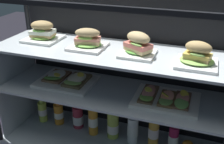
{
  "coord_description": "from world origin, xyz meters",
  "views": [
    {
      "loc": [
        0.46,
        -1.28,
        1.13
      ],
      "look_at": [
        0.0,
        0.0,
        0.5
      ],
      "focal_mm": 44.19,
      "sensor_mm": 36.0,
      "label": 1
    }
  ],
  "objects_px": {
    "juice_bottle_near_post": "(43,110)",
    "juice_bottle_front_second": "(154,131)",
    "juice_bottle_back_left": "(173,137)",
    "juice_bottle_front_right_end": "(133,129)",
    "juice_bottle_front_left_end": "(59,113)",
    "juice_bottle_front_fourth": "(78,117)",
    "plated_roll_sandwich_near_right_corner": "(88,41)",
    "plated_roll_sandwich_right_of_center": "(197,57)",
    "juice_bottle_front_middle": "(113,124)",
    "juice_bottle_tucked_behind": "(93,120)",
    "plated_roll_sandwich_mid_right": "(138,46)",
    "open_sandwich_tray_right_of_center": "(166,98)",
    "plated_roll_sandwich_near_left_corner": "(43,33)",
    "open_sandwich_tray_near_left_corner": "(67,80)"
  },
  "relations": [
    {
      "from": "juice_bottle_near_post",
      "to": "juice_bottle_front_second",
      "type": "xyz_separation_m",
      "value": [
        0.77,
        0.0,
        0.02
      ]
    },
    {
      "from": "juice_bottle_back_left",
      "to": "juice_bottle_front_right_end",
      "type": "bearing_deg",
      "value": -174.33
    },
    {
      "from": "juice_bottle_front_left_end",
      "to": "juice_bottle_front_fourth",
      "type": "bearing_deg",
      "value": 2.02
    },
    {
      "from": "juice_bottle_near_post",
      "to": "juice_bottle_front_right_end",
      "type": "height_order",
      "value": "juice_bottle_front_right_end"
    },
    {
      "from": "juice_bottle_front_fourth",
      "to": "juice_bottle_front_second",
      "type": "relative_size",
      "value": 0.81
    },
    {
      "from": "plated_roll_sandwich_near_right_corner",
      "to": "plated_roll_sandwich_right_of_center",
      "type": "height_order",
      "value": "plated_roll_sandwich_right_of_center"
    },
    {
      "from": "juice_bottle_back_left",
      "to": "juice_bottle_front_middle",
      "type": "bearing_deg",
      "value": -177.28
    },
    {
      "from": "plated_roll_sandwich_right_of_center",
      "to": "juice_bottle_front_middle",
      "type": "height_order",
      "value": "plated_roll_sandwich_right_of_center"
    },
    {
      "from": "juice_bottle_front_left_end",
      "to": "juice_bottle_front_second",
      "type": "height_order",
      "value": "juice_bottle_front_second"
    },
    {
      "from": "plated_roll_sandwich_right_of_center",
      "to": "juice_bottle_tucked_behind",
      "type": "relative_size",
      "value": 0.78
    },
    {
      "from": "juice_bottle_front_fourth",
      "to": "juice_bottle_back_left",
      "type": "relative_size",
      "value": 0.98
    },
    {
      "from": "plated_roll_sandwich_mid_right",
      "to": "juice_bottle_front_left_end",
      "type": "relative_size",
      "value": 0.91
    },
    {
      "from": "juice_bottle_tucked_behind",
      "to": "juice_bottle_front_middle",
      "type": "xyz_separation_m",
      "value": [
        0.13,
        0.01,
        -0.01
      ]
    },
    {
      "from": "plated_roll_sandwich_near_right_corner",
      "to": "juice_bottle_front_left_end",
      "type": "relative_size",
      "value": 0.98
    },
    {
      "from": "juice_bottle_front_middle",
      "to": "plated_roll_sandwich_right_of_center",
      "type": "bearing_deg",
      "value": -12.66
    },
    {
      "from": "plated_roll_sandwich_near_right_corner",
      "to": "juice_bottle_front_second",
      "type": "distance_m",
      "value": 0.66
    },
    {
      "from": "plated_roll_sandwich_near_right_corner",
      "to": "plated_roll_sandwich_mid_right",
      "type": "distance_m",
      "value": 0.28
    },
    {
      "from": "juice_bottle_front_middle",
      "to": "juice_bottle_back_left",
      "type": "bearing_deg",
      "value": 2.72
    },
    {
      "from": "plated_roll_sandwich_mid_right",
      "to": "juice_bottle_front_right_end",
      "type": "bearing_deg",
      "value": 112.87
    },
    {
      "from": "plated_roll_sandwich_mid_right",
      "to": "plated_roll_sandwich_right_of_center",
      "type": "bearing_deg",
      "value": -6.28
    },
    {
      "from": "juice_bottle_tucked_behind",
      "to": "open_sandwich_tray_right_of_center",
      "type": "bearing_deg",
      "value": -6.01
    },
    {
      "from": "plated_roll_sandwich_near_left_corner",
      "to": "juice_bottle_near_post",
      "type": "bearing_deg",
      "value": 164.88
    },
    {
      "from": "open_sandwich_tray_right_of_center",
      "to": "juice_bottle_front_left_end",
      "type": "height_order",
      "value": "open_sandwich_tray_right_of_center"
    },
    {
      "from": "open_sandwich_tray_near_left_corner",
      "to": "juice_bottle_tucked_behind",
      "type": "xyz_separation_m",
      "value": [
        0.15,
        0.03,
        -0.27
      ]
    },
    {
      "from": "plated_roll_sandwich_near_right_corner",
      "to": "juice_bottle_front_fourth",
      "type": "bearing_deg",
      "value": 150.48
    },
    {
      "from": "juice_bottle_front_second",
      "to": "open_sandwich_tray_near_left_corner",
      "type": "bearing_deg",
      "value": -175.53
    },
    {
      "from": "open_sandwich_tray_near_left_corner",
      "to": "juice_bottle_back_left",
      "type": "xyz_separation_m",
      "value": [
        0.65,
        0.05,
        -0.29
      ]
    },
    {
      "from": "plated_roll_sandwich_near_right_corner",
      "to": "open_sandwich_tray_right_of_center",
      "type": "xyz_separation_m",
      "value": [
        0.44,
        -0.01,
        -0.27
      ]
    },
    {
      "from": "juice_bottle_tucked_behind",
      "to": "juice_bottle_front_left_end",
      "type": "bearing_deg",
      "value": 174.28
    },
    {
      "from": "juice_bottle_front_right_end",
      "to": "juice_bottle_back_left",
      "type": "xyz_separation_m",
      "value": [
        0.24,
        0.02,
        -0.01
      ]
    },
    {
      "from": "juice_bottle_front_right_end",
      "to": "plated_roll_sandwich_near_left_corner",
      "type": "bearing_deg",
      "value": -178.78
    },
    {
      "from": "juice_bottle_front_middle",
      "to": "juice_bottle_front_right_end",
      "type": "distance_m",
      "value": 0.13
    },
    {
      "from": "juice_bottle_front_middle",
      "to": "juice_bottle_front_second",
      "type": "distance_m",
      "value": 0.26
    },
    {
      "from": "juice_bottle_front_middle",
      "to": "juice_bottle_near_post",
      "type": "bearing_deg",
      "value": 179.48
    },
    {
      "from": "plated_roll_sandwich_near_right_corner",
      "to": "juice_bottle_near_post",
      "type": "xyz_separation_m",
      "value": [
        -0.39,
        0.06,
        -0.56
      ]
    },
    {
      "from": "plated_roll_sandwich_right_of_center",
      "to": "juice_bottle_front_second",
      "type": "bearing_deg",
      "value": 151.19
    },
    {
      "from": "juice_bottle_near_post",
      "to": "juice_bottle_front_middle",
      "type": "height_order",
      "value": "juice_bottle_front_middle"
    },
    {
      "from": "open_sandwich_tray_right_of_center",
      "to": "juice_bottle_near_post",
      "type": "bearing_deg",
      "value": 175.71
    },
    {
      "from": "plated_roll_sandwich_near_right_corner",
      "to": "juice_bottle_front_left_end",
      "type": "height_order",
      "value": "plated_roll_sandwich_near_right_corner"
    },
    {
      "from": "plated_roll_sandwich_right_of_center",
      "to": "open_sandwich_tray_near_left_corner",
      "type": "relative_size",
      "value": 0.55
    },
    {
      "from": "juice_bottle_front_fourth",
      "to": "juice_bottle_back_left",
      "type": "height_order",
      "value": "juice_bottle_back_left"
    },
    {
      "from": "juice_bottle_front_fourth",
      "to": "plated_roll_sandwich_right_of_center",
      "type": "bearing_deg",
      "value": -9.82
    },
    {
      "from": "open_sandwich_tray_right_of_center",
      "to": "juice_bottle_front_right_end",
      "type": "distance_m",
      "value": 0.34
    },
    {
      "from": "juice_bottle_near_post",
      "to": "juice_bottle_front_right_end",
      "type": "distance_m",
      "value": 0.64
    },
    {
      "from": "plated_roll_sandwich_near_left_corner",
      "to": "juice_bottle_tucked_behind",
      "type": "relative_size",
      "value": 0.82
    },
    {
      "from": "open_sandwich_tray_near_left_corner",
      "to": "juice_bottle_front_middle",
      "type": "relative_size",
      "value": 1.42
    },
    {
      "from": "plated_roll_sandwich_near_left_corner",
      "to": "juice_bottle_near_post",
      "type": "distance_m",
      "value": 0.57
    },
    {
      "from": "juice_bottle_near_post",
      "to": "juice_bottle_front_fourth",
      "type": "distance_m",
      "value": 0.26
    },
    {
      "from": "plated_roll_sandwich_mid_right",
      "to": "juice_bottle_front_fourth",
      "type": "height_order",
      "value": "plated_roll_sandwich_mid_right"
    },
    {
      "from": "plated_roll_sandwich_near_left_corner",
      "to": "juice_bottle_front_fourth",
      "type": "xyz_separation_m",
      "value": [
        0.18,
        0.04,
        -0.57
      ]
    }
  ]
}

